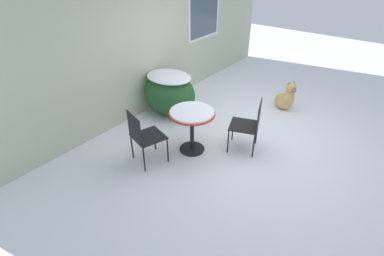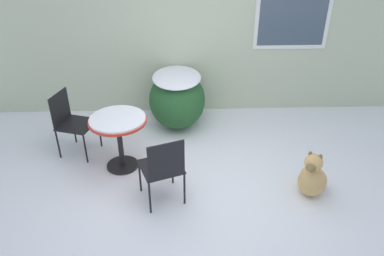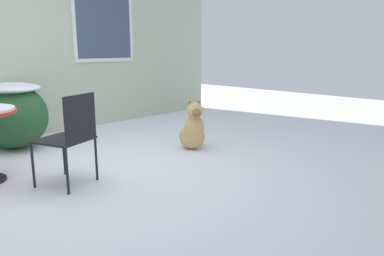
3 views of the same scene
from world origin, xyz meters
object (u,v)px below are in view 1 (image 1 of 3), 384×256
at_px(patio_table, 192,119).
at_px(dog, 286,99).
at_px(patio_chair_far_side, 249,123).
at_px(patio_chair_near_table, 144,135).

xyz_separation_m(patio_table, dog, (2.32, -0.65, -0.35)).
distance_m(patio_chair_far_side, dog, 1.76).
distance_m(patio_table, patio_chair_near_table, 0.81).
bearing_deg(patio_chair_far_side, patio_chair_near_table, -60.84).
distance_m(patio_chair_near_table, patio_chair_far_side, 1.69).
relative_size(patio_table, patio_chair_far_side, 0.83).
distance_m(patio_table, patio_chair_far_side, 0.93).
relative_size(patio_chair_far_side, dog, 1.36).
height_order(patio_table, dog, patio_table).
bearing_deg(patio_chair_near_table, patio_table, -101.50).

